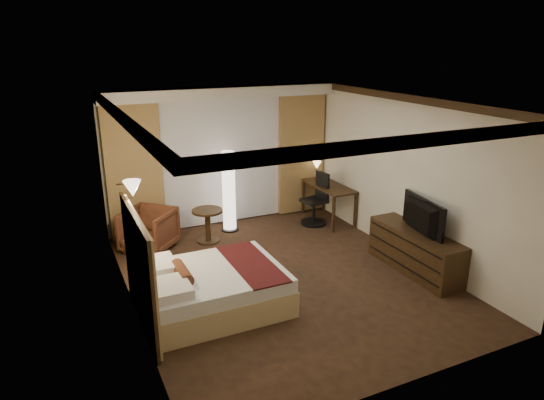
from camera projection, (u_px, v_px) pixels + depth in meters
name	position (u px, v px, depth m)	size (l,w,h in m)	color
floor	(283.00, 277.00, 7.53)	(4.50, 5.50, 0.01)	#301C12
ceiling	(284.00, 102.00, 6.68)	(4.50, 5.50, 0.01)	white
back_wall	(221.00, 156.00, 9.47)	(4.50, 0.02, 2.70)	beige
left_wall	(126.00, 217.00, 6.20)	(0.02, 5.50, 2.70)	beige
right_wall	(405.00, 177.00, 8.01)	(0.02, 5.50, 2.70)	beige
crown_molding	(284.00, 106.00, 6.70)	(4.50, 5.50, 0.12)	black
soffit	(223.00, 92.00, 8.86)	(4.50, 0.50, 0.20)	white
curtain_sheer	(223.00, 162.00, 9.43)	(2.48, 0.04, 2.45)	silver
curtain_left_drape	(134.00, 172.00, 8.69)	(1.00, 0.14, 2.45)	tan
curtain_right_drape	(301.00, 154.00, 10.07)	(1.00, 0.14, 2.45)	tan
wall_sconce	(132.00, 188.00, 6.48)	(0.24, 0.24, 0.24)	white
bed	(213.00, 289.00, 6.61)	(1.88, 1.47, 0.55)	white
headboard	(140.00, 271.00, 6.08)	(0.12, 1.77, 1.50)	tan
armchair	(148.00, 228.00, 8.40)	(0.79, 0.74, 0.82)	#4F2C17
side_table	(208.00, 226.00, 8.78)	(0.56, 0.56, 0.61)	black
floor_lamp	(229.00, 191.00, 9.17)	(0.33, 0.33, 1.57)	white
desk	(328.00, 203.00, 9.80)	(0.55, 1.30, 0.75)	black
desk_lamp	(317.00, 171.00, 10.06)	(0.18, 0.18, 0.34)	#FFD899
office_chair	(314.00, 199.00, 9.57)	(0.51, 0.51, 1.05)	black
dresser	(415.00, 251.00, 7.65)	(0.50, 1.74, 0.68)	black
television	(417.00, 213.00, 7.44)	(1.06, 0.61, 0.14)	black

